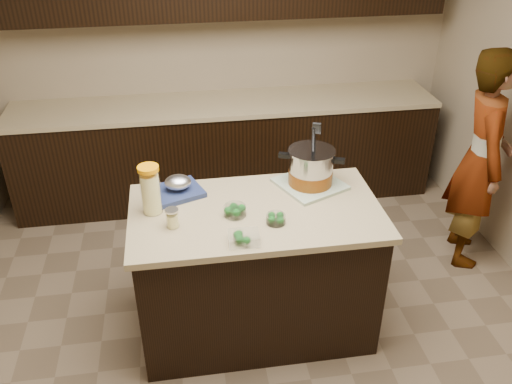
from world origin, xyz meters
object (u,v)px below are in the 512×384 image
(island, at_px, (256,270))
(person, at_px, (481,161))
(lemonade_pitcher, at_px, (151,191))
(stock_pot, at_px, (311,169))

(island, xyz_separation_m, person, (1.70, 0.53, 0.36))
(lemonade_pitcher, relative_size, person, 0.18)
(lemonade_pitcher, bearing_deg, island, -7.07)
(island, bearing_deg, lemonade_pitcher, 172.93)
(lemonade_pitcher, distance_m, person, 2.34)
(stock_pot, relative_size, lemonade_pitcher, 1.41)
(stock_pot, height_order, person, person)
(person, bearing_deg, island, 123.77)
(island, distance_m, stock_pot, 0.71)
(person, bearing_deg, stock_pot, 119.37)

